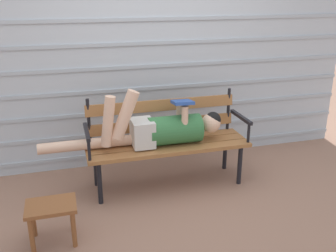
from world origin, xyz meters
TOP-DOWN VIEW (x-y plane):
  - ground_plane at (0.00, 0.00)m, footprint 12.00×12.00m
  - house_siding at (0.00, 0.73)m, footprint 4.61×0.08m
  - park_bench at (0.00, 0.14)m, footprint 1.56×0.47m
  - reclining_person at (-0.08, 0.07)m, footprint 1.73×0.27m
  - footstool at (-1.09, -0.56)m, footprint 0.37×0.28m

SIDE VIEW (x-z plane):
  - ground_plane at x=0.00m, z-range 0.00..0.00m
  - footstool at x=-1.09m, z-range 0.09..0.42m
  - park_bench at x=0.00m, z-range 0.04..0.92m
  - reclining_person at x=-0.08m, z-range 0.31..0.89m
  - house_siding at x=0.00m, z-range 0.00..2.15m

